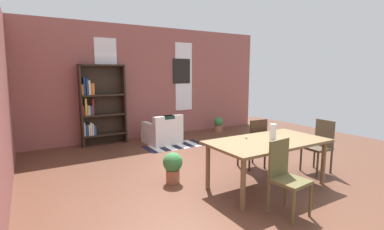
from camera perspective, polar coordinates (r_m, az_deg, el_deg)
ground_plane at (r=4.75m, az=10.27°, el=-13.70°), size 10.35×10.35×0.00m
back_wall_brick at (r=7.89m, az=-9.18°, el=6.58°), size 7.44×0.12×3.05m
window_pane_0 at (r=7.47m, az=-17.13°, el=7.36°), size 0.55×0.02×1.98m
window_pane_1 at (r=8.31m, az=-1.72°, el=7.83°), size 0.55×0.02×1.98m
dining_table at (r=4.53m, az=15.25°, el=-5.99°), size 1.90×1.02×0.75m
vase_on_table at (r=4.56m, az=16.28°, el=-3.33°), size 0.11×0.11×0.25m
tealight_candle_0 at (r=4.53m, az=11.09°, el=-4.60°), size 0.04×0.04×0.03m
dining_chair_far_right at (r=5.36m, az=12.66°, el=-5.39°), size 0.43×0.43×0.95m
dining_chair_head_right at (r=5.57m, az=24.75°, el=-5.45°), size 0.43×0.43×0.95m
dining_chair_near_left at (r=3.80m, az=18.64°, el=-11.54°), size 0.44×0.44×0.95m
bookshelf_tall at (r=7.30m, az=-18.53°, el=2.01°), size 1.10×0.29×2.00m
armchair_white at (r=7.17m, az=-6.02°, el=-3.59°), size 0.87×0.87×0.75m
potted_plant_by_shelf at (r=4.64m, az=-3.99°, el=-10.34°), size 0.32×0.32×0.51m
potted_plant_corner at (r=8.62m, az=5.45°, el=-1.87°), size 0.28×0.28×0.44m
striped_rug at (r=6.94m, az=-3.64°, el=-6.31°), size 1.50×0.71×0.01m
framed_picture at (r=8.27m, az=-2.16°, el=8.99°), size 0.56×0.03×0.72m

